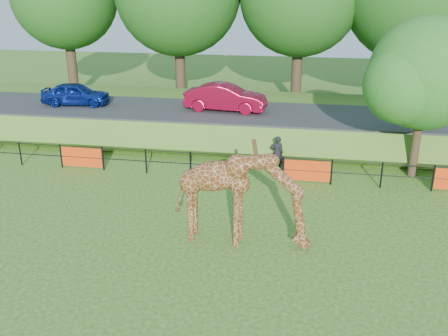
# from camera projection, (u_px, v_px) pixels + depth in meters

# --- Properties ---
(ground) EXTENTS (90.00, 90.00, 0.00)m
(ground) POSITION_uv_depth(u_px,v_px,m) (194.00, 283.00, 14.08)
(ground) COLOR #2C5214
(ground) RESTS_ON ground
(giraffe) EXTENTS (4.42, 1.06, 3.13)m
(giraffe) POSITION_uv_depth(u_px,v_px,m) (242.00, 198.00, 15.72)
(giraffe) COLOR #592D12
(giraffe) RESTS_ON ground
(perimeter_fence) EXTENTS (28.07, 0.10, 1.10)m
(perimeter_fence) POSITION_uv_depth(u_px,v_px,m) (236.00, 167.00, 21.26)
(perimeter_fence) COLOR black
(perimeter_fence) RESTS_ON ground
(embankment) EXTENTS (40.00, 9.00, 1.30)m
(embankment) POSITION_uv_depth(u_px,v_px,m) (255.00, 119.00, 28.14)
(embankment) COLOR #2C5214
(embankment) RESTS_ON ground
(road) EXTENTS (40.00, 5.00, 0.12)m
(road) POSITION_uv_depth(u_px,v_px,m) (253.00, 113.00, 26.51)
(road) COLOR #29292B
(road) RESTS_ON embankment
(car_blue) EXTENTS (3.85, 1.88, 1.26)m
(car_blue) POSITION_uv_depth(u_px,v_px,m) (76.00, 94.00, 27.80)
(car_blue) COLOR navy
(car_blue) RESTS_ON road
(car_red) EXTENTS (4.46, 1.90, 1.43)m
(car_red) POSITION_uv_depth(u_px,v_px,m) (226.00, 97.00, 26.56)
(car_red) COLOR #A20B2C
(car_red) RESTS_ON road
(visitor) EXTENTS (0.62, 0.46, 1.56)m
(visitor) POSITION_uv_depth(u_px,v_px,m) (277.00, 153.00, 22.23)
(visitor) COLOR black
(visitor) RESTS_ON ground
(tree_east) EXTENTS (5.40, 4.71, 6.76)m
(tree_east) POSITION_uv_depth(u_px,v_px,m) (427.00, 78.00, 20.24)
(tree_east) COLOR black
(tree_east) RESTS_ON ground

